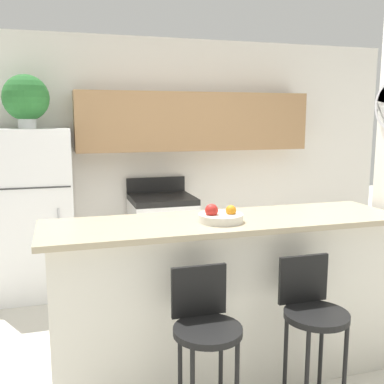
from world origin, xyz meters
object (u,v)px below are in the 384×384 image
Objects in this scene: bar_stool_left at (205,331)px; stove_range at (162,238)px; bar_stool_right at (313,316)px; refrigerator at (33,213)px; fruit_bowl at (220,217)px; potted_plant_on_fridge at (26,99)px.

stove_range is at bearing 82.54° from bar_stool_left.
bar_stool_left is 1.00× the size of bar_stool_right.
refrigerator is 5.84× the size of fruit_bowl.
fruit_bowl is at bearing -57.91° from refrigerator.
potted_plant_on_fridge is (-0.95, 2.39, 1.27)m from bar_stool_left.
bar_stool_right is 1.89× the size of potted_plant_on_fridge.
fruit_bowl reaches higher than bar_stool_right.
bar_stool_right is (0.32, -2.40, 0.15)m from stove_range.
bar_stool_left is at bearing 180.00° from bar_stool_right.
bar_stool_left is at bearing -97.46° from stove_range.
refrigerator is 1.73× the size of bar_stool_left.
bar_stool_left is 3.37× the size of fruit_bowl.
fruit_bowl is at bearing 62.05° from bar_stool_left.
refrigerator is at bearing 111.74° from bar_stool_left.
bar_stool_left and bar_stool_right have the same top height.
stove_range is at bearing 0.32° from refrigerator.
stove_range is at bearing 97.53° from bar_stool_right.
potted_plant_on_fridge is at bearing 122.09° from fruit_bowl.
potted_plant_on_fridge reaches higher than fruit_bowl.
stove_range is at bearing 88.10° from fruit_bowl.
bar_stool_left is 0.73m from fruit_bowl.
potted_plant_on_fridge is at bearing 120.69° from refrigerator.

